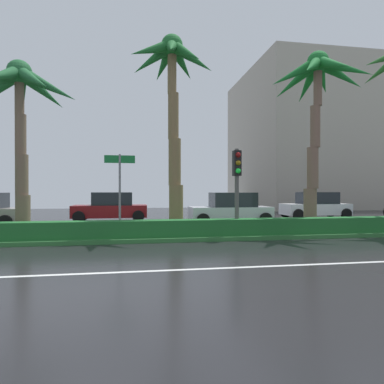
# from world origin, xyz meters

# --- Properties ---
(ground_plane) EXTENTS (90.00, 42.00, 0.10)m
(ground_plane) POSITION_xyz_m (0.00, 9.00, -0.05)
(ground_plane) COLOR black
(near_lane_divider_stripe) EXTENTS (81.00, 0.14, 0.01)m
(near_lane_divider_stripe) POSITION_xyz_m (0.00, 2.00, 0.00)
(near_lane_divider_stripe) COLOR white
(near_lane_divider_stripe) RESTS_ON ground_plane
(median_strip) EXTENTS (85.50, 4.00, 0.15)m
(median_strip) POSITION_xyz_m (0.00, 8.00, 0.07)
(median_strip) COLOR #2D6B33
(median_strip) RESTS_ON ground_plane
(median_hedge) EXTENTS (76.50, 0.70, 0.60)m
(median_hedge) POSITION_xyz_m (0.00, 6.60, 0.45)
(median_hedge) COLOR #1E6028
(median_hedge) RESTS_ON median_strip
(palm_tree_centre_left) EXTENTS (4.13, 4.27, 6.59)m
(palm_tree_centre_left) POSITION_xyz_m (-3.12, 7.90, 5.31)
(palm_tree_centre_left) COLOR brown
(palm_tree_centre_left) RESTS_ON median_strip
(palm_tree_centre) EXTENTS (3.77, 3.74, 8.17)m
(palm_tree_centre) POSITION_xyz_m (2.66, 8.23, 6.39)
(palm_tree_centre) COLOR brown
(palm_tree_centre) RESTS_ON median_strip
(palm_tree_centre_right) EXTENTS (4.26, 4.18, 7.60)m
(palm_tree_centre_right) POSITION_xyz_m (8.80, 7.57, 6.15)
(palm_tree_centre_right) COLOR brown
(palm_tree_centre_right) RESTS_ON median_strip
(traffic_signal_median_right) EXTENTS (0.28, 0.43, 3.27)m
(traffic_signal_median_right) POSITION_xyz_m (4.97, 6.69, 2.40)
(traffic_signal_median_right) COLOR #4C4C47
(traffic_signal_median_right) RESTS_ON median_strip
(street_name_sign) EXTENTS (1.10, 0.08, 3.00)m
(street_name_sign) POSITION_xyz_m (0.58, 6.86, 2.08)
(street_name_sign) COLOR slate
(street_name_sign) RESTS_ON median_strip
(car_in_traffic_second) EXTENTS (4.30, 2.02, 1.72)m
(car_in_traffic_second) POSITION_xyz_m (-0.27, 14.89, 0.83)
(car_in_traffic_second) COLOR maroon
(car_in_traffic_second) RESTS_ON ground_plane
(car_in_traffic_third) EXTENTS (4.30, 2.02, 1.72)m
(car_in_traffic_third) POSITION_xyz_m (6.21, 11.74, 0.83)
(car_in_traffic_third) COLOR silver
(car_in_traffic_third) RESTS_ON ground_plane
(car_in_traffic_fourth) EXTENTS (4.30, 2.02, 1.72)m
(car_in_traffic_fourth) POSITION_xyz_m (12.88, 14.74, 0.83)
(car_in_traffic_fourth) COLOR white
(car_in_traffic_fourth) RESTS_ON ground_plane
(building_far_right) EXTENTS (20.14, 15.39, 14.88)m
(building_far_right) POSITION_xyz_m (23.38, 29.63, 7.44)
(building_far_right) COLOR #A89E8E
(building_far_right) RESTS_ON ground_plane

